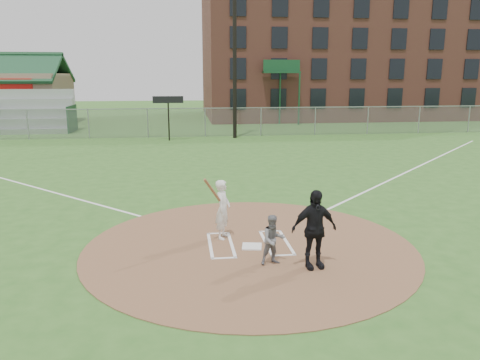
{
  "coord_description": "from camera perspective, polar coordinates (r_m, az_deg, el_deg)",
  "views": [
    {
      "loc": [
        -1.64,
        -11.18,
        4.3
      ],
      "look_at": [
        0.0,
        2.0,
        1.3
      ],
      "focal_mm": 35.0,
      "sensor_mm": 36.0,
      "label": 1
    }
  ],
  "objects": [
    {
      "name": "batters_boxes",
      "position": [
        12.22,
        1.08,
        -7.75
      ],
      "size": [
        2.08,
        1.88,
        0.01
      ],
      "color": "white",
      "rests_on": "dirt_circle"
    },
    {
      "name": "umpire",
      "position": [
        10.63,
        9.01,
        -5.94
      ],
      "size": [
        1.11,
        0.58,
        1.81
      ],
      "primitive_type": "imported",
      "rotation": [
        0.0,
        0.0,
        0.14
      ],
      "color": "black",
      "rests_on": "dirt_circle"
    },
    {
      "name": "ground",
      "position": [
        12.09,
        1.18,
        -8.11
      ],
      "size": [
        140.0,
        140.0,
        0.0
      ],
      "primitive_type": "plane",
      "color": "#306121",
      "rests_on": "ground"
    },
    {
      "name": "light_pole",
      "position": [
        32.47,
        -0.66,
        16.8
      ],
      "size": [
        1.2,
        0.3,
        12.22
      ],
      "color": "black",
      "rests_on": "ground"
    },
    {
      "name": "catcher",
      "position": [
        10.81,
        4.08,
        -7.28
      ],
      "size": [
        0.64,
        0.54,
        1.17
      ],
      "primitive_type": "imported",
      "rotation": [
        0.0,
        0.0,
        0.19
      ],
      "color": "slate",
      "rests_on": "dirt_circle"
    },
    {
      "name": "home_plate",
      "position": [
        11.99,
        1.46,
        -8.1
      ],
      "size": [
        0.57,
        0.57,
        0.03
      ],
      "primitive_type": "cube",
      "rotation": [
        0.0,
        0.0,
        -0.18
      ],
      "color": "white",
      "rests_on": "dirt_circle"
    },
    {
      "name": "foul_line_third",
      "position": [
        21.9,
        -26.56,
        0.06
      ],
      "size": [
        17.04,
        17.04,
        0.01
      ],
      "primitive_type": "cube",
      "rotation": [
        0.0,
        0.0,
        0.79
      ],
      "color": "white",
      "rests_on": "ground"
    },
    {
      "name": "batter_at_plate",
      "position": [
        12.39,
        -2.12,
        -3.57
      ],
      "size": [
        0.82,
        0.97,
        1.78
      ],
      "color": "white",
      "rests_on": "dirt_circle"
    },
    {
      "name": "outfield_fence",
      "position": [
        33.38,
        -4.27,
        7.05
      ],
      "size": [
        56.08,
        0.08,
        2.03
      ],
      "color": "slate",
      "rests_on": "ground"
    },
    {
      "name": "scoreboard_sign",
      "position": [
        31.45,
        -8.75,
        9.09
      ],
      "size": [
        2.0,
        0.1,
        2.93
      ],
      "color": "black",
      "rests_on": "ground"
    },
    {
      "name": "dirt_circle",
      "position": [
        12.08,
        1.18,
        -8.07
      ],
      "size": [
        8.4,
        8.4,
        0.02
      ],
      "primitive_type": "cylinder",
      "color": "brown",
      "rests_on": "ground"
    },
    {
      "name": "brick_warehouse",
      "position": [
        52.31,
        13.15,
        15.91
      ],
      "size": [
        30.0,
        17.17,
        15.0
      ],
      "color": "brown",
      "rests_on": "ground"
    },
    {
      "name": "foul_line_first",
      "position": [
        23.21,
        20.35,
        1.26
      ],
      "size": [
        17.04,
        17.04,
        0.01
      ],
      "primitive_type": "cube",
      "rotation": [
        0.0,
        0.0,
        -0.79
      ],
      "color": "white",
      "rests_on": "ground"
    },
    {
      "name": "bleachers",
      "position": [
        39.16,
        -24.16,
        7.66
      ],
      "size": [
        6.08,
        3.2,
        3.2
      ],
      "color": "#B7BABF",
      "rests_on": "ground"
    }
  ]
}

